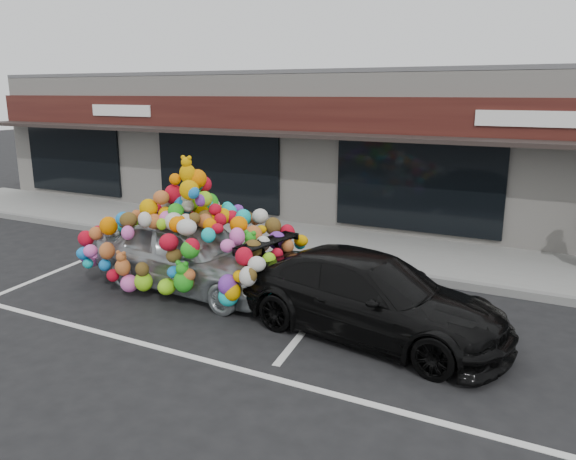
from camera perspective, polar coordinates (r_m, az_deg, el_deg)
The scene contains 9 objects.
ground at distance 11.18m, azimuth -10.35°, elevation -5.84°, with size 90.00×90.00×0.00m, color black.
shop_building at distance 17.99m, azimuth 6.25°, elevation 8.81°, with size 24.00×7.20×4.31m.
sidewalk at distance 14.36m, azimuth -0.53°, elevation -0.86°, with size 26.00×3.00×0.15m, color gray.
kerb at distance 13.11m, azimuth -3.64°, elevation -2.33°, with size 26.00×0.18×0.16m, color slate.
parking_stripe_left at distance 13.44m, azimuth -20.66°, elevation -3.13°, with size 0.12×4.40×0.01m, color silver.
parking_stripe_mid at distance 9.96m, azimuth 3.33°, elevation -8.10°, with size 0.12×4.40×0.01m, color silver.
lane_line at distance 8.37m, azimuth -9.16°, elevation -12.74°, with size 14.00×0.12×0.01m, color silver.
toy_car at distance 10.87m, azimuth -9.78°, elevation -1.59°, with size 2.98×4.52×2.55m.
black_sedan at distance 8.86m, azimuth 8.33°, elevation -6.68°, with size 4.39×1.78×1.27m, color black.
Camera 1 is at (6.59, -8.23, 3.73)m, focal length 35.00 mm.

